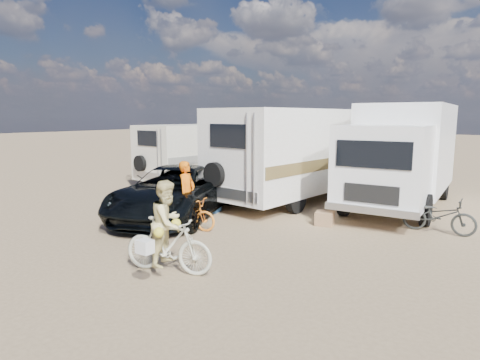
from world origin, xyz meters
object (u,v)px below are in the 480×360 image
Objects in this scene: rv_main at (310,153)px; bike_parked at (439,215)px; crate at (325,218)px; dark_suv at (175,192)px; rider_man at (187,199)px; bike_woman at (168,245)px; box_truck at (401,156)px; cooler at (211,205)px; rider_woman at (168,232)px; rv_left at (207,153)px; bike_man at (187,214)px.

rv_main is 5.06× the size of bike_parked.
dark_suv is at bearing -157.94° from crate.
rider_man is at bearing -54.75° from dark_suv.
rv_main is 9.00m from bike_woman.
box_truck is 9.17m from bike_woman.
cooler is (-4.82, -4.25, -1.51)m from box_truck.
rider_man reaches higher than dark_suv.
bike_parked is at bearing -48.76° from rider_woman.
rv_left reaches higher than rider_man.
cooler is (-2.64, 4.58, -0.33)m from bike_woman.
box_truck reaches higher than bike_man.
rider_woman reaches higher than bike_man.
box_truck is at bearing 73.17° from crate.
rv_main is at bearing 57.73° from cooler.
bike_woman is 3.21× the size of cooler.
box_truck is at bearing 31.66° from bike_parked.
rv_left is (-5.52, 0.46, -0.31)m from rv_main.
dark_suv is 2.99× the size of bike_woman.
dark_suv is (-1.96, -5.40, -0.89)m from rv_main.
box_truck is at bearing 5.96° from rv_main.
bike_man reaches higher than crate.
rv_left is at bearing 19.21° from rider_woman.
crate is (3.71, 0.58, -0.04)m from cooler.
rider_woman is (0.00, 0.00, 0.28)m from bike_woman.
bike_parked is at bearing -21.88° from rv_main.
bike_man is 0.99× the size of rider_man.
crate is (2.24, -3.70, -1.47)m from rv_main.
dark_suv is at bearing 42.64° from rider_man.
bike_woman is at bearing -106.71° from box_truck.
rv_left is 8.32m from rider_man.
rv_main reaches higher than rider_man.
rv_main is 5.85m from bike_parked.
cooler is at bearing -141.42° from box_truck.
bike_woman is 3.18m from rider_man.
rider_woman is 5.32m from cooler.
cooler is (-0.80, 2.00, -0.21)m from bike_man.
rv_main is 5.49× the size of bike_man.
bike_man is at bearing 19.08° from bike_woman.
cooler is (-1.48, -4.28, -1.43)m from rv_main.
bike_parked is at bearing -60.61° from box_truck.
bike_man is at bearing -89.63° from rv_main.
rider_woman is at bearing 147.14° from bike_parked.
crate is at bearing -28.22° from bike_woman.
dark_suv reaches higher than bike_man.
rv_left is at bearing 174.03° from box_truck.
box_truck is at bearing -45.59° from bike_man.
rv_main is at bearing 176.65° from box_truck.
bike_parked is 2.98m from crate.
bike_woman is 1.11× the size of rider_woman.
rv_main is at bearing 0.66° from rv_left.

